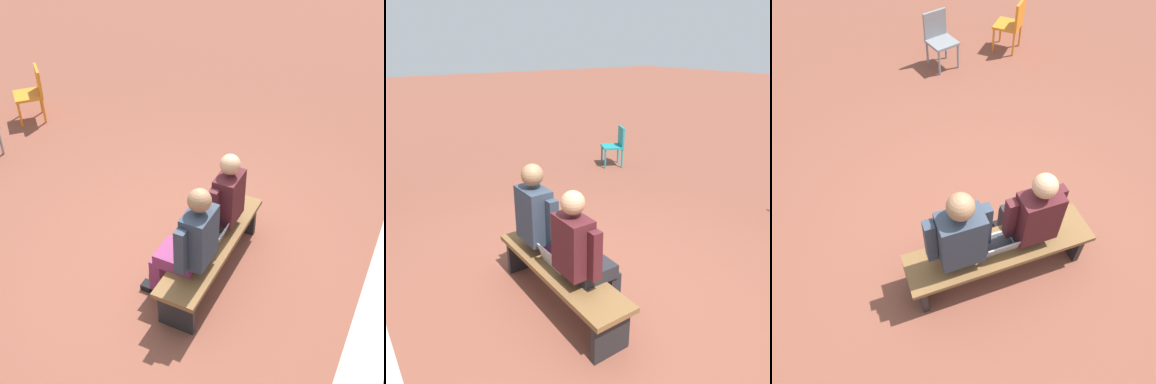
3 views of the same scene
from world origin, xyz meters
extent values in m
plane|color=brown|center=(0.00, 0.00, 0.00)|extent=(60.00, 60.00, 0.00)
cube|color=brown|center=(0.06, 0.31, 0.42)|extent=(1.80, 0.44, 0.05)
cube|color=black|center=(-0.74, 0.31, 0.20)|extent=(0.06, 0.37, 0.40)
cube|color=black|center=(0.86, 0.31, 0.20)|extent=(0.06, 0.37, 0.40)
cube|color=#232328|center=(-0.25, 0.14, 0.51)|extent=(0.32, 0.38, 0.13)
cube|color=#232328|center=(-0.33, -0.05, 0.23)|extent=(0.10, 0.11, 0.45)
cube|color=black|center=(-0.33, -0.11, 0.03)|extent=(0.10, 0.23, 0.07)
cube|color=#232328|center=(-0.16, -0.05, 0.23)|extent=(0.10, 0.11, 0.45)
cube|color=black|center=(-0.16, -0.11, 0.03)|extent=(0.10, 0.23, 0.07)
cube|color=#47191E|center=(-0.25, 0.35, 0.84)|extent=(0.36, 0.23, 0.53)
cube|color=navy|center=(-0.25, 0.23, 0.80)|extent=(0.05, 0.01, 0.32)
cube|color=#47191E|center=(-0.48, 0.28, 0.82)|extent=(0.09, 0.10, 0.45)
cube|color=#47191E|center=(-0.02, 0.28, 0.82)|extent=(0.09, 0.10, 0.45)
sphere|color=tan|center=(-0.25, 0.35, 1.24)|extent=(0.21, 0.21, 0.21)
cube|color=#7F2D5B|center=(0.46, 0.13, 0.51)|extent=(0.34, 0.40, 0.14)
cube|color=#7F2D5B|center=(0.37, -0.07, 0.23)|extent=(0.11, 0.12, 0.45)
cube|color=black|center=(0.37, -0.13, 0.04)|extent=(0.11, 0.24, 0.07)
cube|color=#7F2D5B|center=(0.55, -0.07, 0.23)|extent=(0.11, 0.12, 0.45)
cube|color=black|center=(0.55, -0.13, 0.04)|extent=(0.11, 0.24, 0.07)
cube|color=#2D3847|center=(0.46, 0.35, 0.86)|extent=(0.38, 0.24, 0.56)
cube|color=#2D3847|center=(0.21, 0.28, 0.84)|extent=(0.09, 0.10, 0.48)
cube|color=#2D3847|center=(0.70, 0.28, 0.84)|extent=(0.09, 0.10, 0.48)
sphere|color=#8C6647|center=(0.46, 0.35, 1.28)|extent=(0.22, 0.22, 0.22)
cube|color=#9EA0A5|center=(0.08, 0.27, 0.46)|extent=(0.32, 0.22, 0.02)
cube|color=#2D2D33|center=(0.08, 0.26, 0.47)|extent=(0.29, 0.15, 0.00)
cube|color=#9EA0A5|center=(0.08, 0.41, 0.57)|extent=(0.32, 0.07, 0.19)
cube|color=#33519E|center=(0.08, 0.40, 0.57)|extent=(0.28, 0.06, 0.17)
cube|color=teal|center=(3.33, -3.05, 0.42)|extent=(0.56, 0.56, 0.04)
cube|color=teal|center=(3.25, -3.22, 0.64)|extent=(0.37, 0.21, 0.40)
cylinder|color=teal|center=(3.57, -2.97, 0.20)|extent=(0.04, 0.04, 0.40)
cylinder|color=teal|center=(3.25, -2.81, 0.20)|extent=(0.04, 0.04, 0.40)
cylinder|color=teal|center=(3.41, -3.29, 0.20)|extent=(0.04, 0.04, 0.40)
cylinder|color=teal|center=(3.09, -3.13, 0.20)|extent=(0.04, 0.04, 0.40)
camera|label=1|loc=(3.82, 1.92, 4.16)|focal=50.00mm
camera|label=2|loc=(-2.61, 1.92, 2.47)|focal=35.00mm
camera|label=3|loc=(0.99, 1.92, 3.46)|focal=35.00mm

